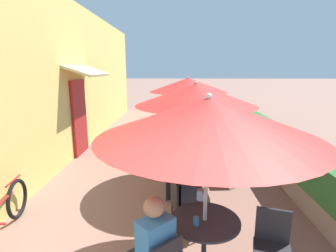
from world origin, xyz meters
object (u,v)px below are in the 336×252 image
at_px(cafe_chair_near_back, 182,203).
at_px(cafe_chair_far_right, 197,124).
at_px(patio_umbrella_mid, 196,95).
at_px(cafe_chair_far_left, 202,133).
at_px(seated_patron_near_back, 189,191).
at_px(coffee_cup_far, 189,120).
at_px(coffee_cup_near, 196,221).
at_px(patio_umbrella_near, 208,118).
at_px(seated_patron_near_left, 152,248).
at_px(cafe_chair_near_right, 272,243).
at_px(patio_umbrella_far, 188,85).
at_px(patio_table_mid, 194,161).
at_px(patio_table_far, 187,128).
at_px(cafe_chair_mid_right, 228,159).
at_px(cafe_chair_mid_back, 171,152).
at_px(seated_patron_mid_left, 178,165).
at_px(patio_table_near, 204,233).
at_px(cafe_chair_far_back, 164,128).
at_px(cafe_chair_mid_left, 183,174).
at_px(coffee_cup_mid, 193,153).

xyz_separation_m(cafe_chair_near_back, cafe_chair_far_right, (0.65, 5.46, 0.00)).
relative_size(patio_umbrella_mid, cafe_chair_far_left, 2.79).
height_order(seated_patron_near_back, coffee_cup_far, seated_patron_near_back).
bearing_deg(coffee_cup_near, cafe_chair_near_back, 99.65).
xyz_separation_m(patio_umbrella_near, seated_patron_near_left, (-0.57, -0.49, -1.22)).
distance_m(cafe_chair_near_right, patio_umbrella_far, 5.86).
height_order(patio_table_mid, cafe_chair_far_left, cafe_chair_far_left).
xyz_separation_m(coffee_cup_near, patio_table_far, (0.16, 5.61, -0.22)).
distance_m(cafe_chair_mid_right, patio_table_far, 3.00).
distance_m(cafe_chair_mid_back, cafe_chair_far_left, 2.03).
bearing_deg(seated_patron_mid_left, seated_patron_near_back, -146.30).
bearing_deg(patio_table_near, coffee_cup_near, -136.79).
xyz_separation_m(cafe_chair_mid_right, cafe_chair_far_right, (-0.39, 3.57, 0.00)).
bearing_deg(seated_patron_near_left, cafe_chair_mid_back, 44.44).
bearing_deg(seated_patron_near_left, patio_umbrella_near, -2.69).
bearing_deg(coffee_cup_near, cafe_chair_far_right, 85.33).
xyz_separation_m(cafe_chair_far_right, coffee_cup_far, (-0.31, -0.54, 0.23)).
bearing_deg(cafe_chair_mid_back, seated_patron_near_back, -27.41).
distance_m(cafe_chair_far_right, cafe_chair_far_back, 1.31).
distance_m(patio_table_near, patio_table_far, 5.51).
xyz_separation_m(seated_patron_near_back, cafe_chair_far_right, (0.54, 5.44, -0.17)).
bearing_deg(cafe_chair_near_back, cafe_chair_far_right, 159.81).
distance_m(cafe_chair_near_right, cafe_chair_far_left, 5.02).
distance_m(cafe_chair_mid_left, patio_umbrella_far, 4.01).
bearing_deg(patio_table_far, cafe_chair_near_right, -83.02).
relative_size(seated_patron_mid_left, patio_table_far, 1.52).
height_order(coffee_cup_mid, patio_table_far, coffee_cup_mid).
bearing_deg(seated_patron_near_left, cafe_chair_near_back, 31.63).
distance_m(cafe_chair_near_right, coffee_cup_mid, 2.58).
distance_m(seated_patron_mid_left, cafe_chair_far_right, 4.44).
xyz_separation_m(coffee_cup_near, patio_umbrella_far, (0.16, 5.61, 1.16)).
bearing_deg(seated_patron_near_left, patio_table_near, -2.69).
bearing_deg(cafe_chair_far_right, cafe_chair_mid_right, 39.95).
relative_size(patio_table_mid, patio_umbrella_mid, 0.34).
bearing_deg(seated_patron_near_left, seated_patron_near_back, 27.31).
relative_size(patio_umbrella_mid, cafe_chair_far_right, 2.79).
distance_m(cafe_chair_mid_left, cafe_chair_far_left, 3.18).
xyz_separation_m(cafe_chair_mid_back, coffee_cup_far, (0.53, 2.60, 0.23)).
bearing_deg(cafe_chair_far_back, patio_umbrella_far, 5.80).
relative_size(cafe_chair_mid_left, cafe_chair_far_left, 1.00).
relative_size(patio_umbrella_mid, patio_umbrella_far, 1.00).
distance_m(seated_patron_near_left, seated_patron_near_back, 1.30).
height_order(coffee_cup_near, patio_table_mid, coffee_cup_near).
distance_m(patio_table_mid, coffee_cup_far, 3.18).
relative_size(patio_umbrella_near, patio_umbrella_mid, 1.00).
distance_m(patio_table_near, cafe_chair_far_left, 4.89).
bearing_deg(cafe_chair_far_left, cafe_chair_near_back, 144.05).
height_order(coffee_cup_near, coffee_cup_far, same).
bearing_deg(cafe_chair_mid_back, patio_table_far, 134.07).
height_order(cafe_chair_mid_right, coffee_cup_far, cafe_chair_mid_right).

